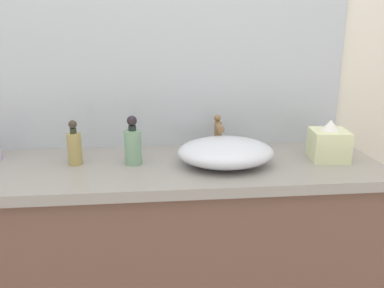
{
  "coord_description": "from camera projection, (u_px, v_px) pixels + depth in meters",
  "views": [
    {
      "loc": [
        0.0,
        -0.93,
        1.37
      ],
      "look_at": [
        0.14,
        0.42,
        0.98
      ],
      "focal_mm": 36.51,
      "sensor_mm": 36.0,
      "label": 1
    }
  ],
  "objects": [
    {
      "name": "lotion_bottle",
      "position": [
        133.0,
        144.0,
        1.43
      ],
      "size": [
        0.06,
        0.06,
        0.18
      ],
      "color": "gray",
      "rests_on": "vanity_counter"
    },
    {
      "name": "tissue_box",
      "position": [
        329.0,
        143.0,
        1.48
      ],
      "size": [
        0.15,
        0.15,
        0.16
      ],
      "color": "beige",
      "rests_on": "vanity_counter"
    },
    {
      "name": "bathroom_wall_rear",
      "position": [
        152.0,
        50.0,
        1.61
      ],
      "size": [
        6.0,
        0.06,
        2.6
      ],
      "primitive_type": "cube",
      "color": "silver",
      "rests_on": "ground"
    },
    {
      "name": "vanity_counter",
      "position": [
        161.0,
        269.0,
        1.57
      ],
      "size": [
        1.65,
        0.5,
        0.9
      ],
      "color": "brown",
      "rests_on": "ground"
    },
    {
      "name": "faucet",
      "position": [
        218.0,
        132.0,
        1.57
      ],
      "size": [
        0.03,
        0.11,
        0.15
      ],
      "color": "brown",
      "rests_on": "vanity_counter"
    },
    {
      "name": "sink_basin",
      "position": [
        225.0,
        152.0,
        1.42
      ],
      "size": [
        0.35,
        0.29,
        0.1
      ],
      "primitive_type": "ellipsoid",
      "color": "silver",
      "rests_on": "vanity_counter"
    },
    {
      "name": "perfume_bottle",
      "position": [
        74.0,
        146.0,
        1.42
      ],
      "size": [
        0.05,
        0.05,
        0.17
      ],
      "color": "#A39151",
      "rests_on": "vanity_counter"
    }
  ]
}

